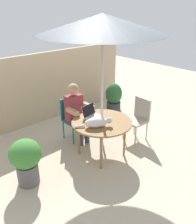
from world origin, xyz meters
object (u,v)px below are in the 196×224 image
(potted_plant_by_chair, at_px, (114,98))
(cat, at_px, (98,122))
(chair_occupied, at_px, (72,115))
(patio_umbrella, at_px, (102,24))
(patio_table, at_px, (102,124))
(potted_plant_near_fence, at_px, (26,159))
(chair_empty, at_px, (139,116))
(person_seated, at_px, (76,110))
(laptop, at_px, (91,113))

(potted_plant_by_chair, bearing_deg, cat, -143.89)
(chair_occupied, bearing_deg, patio_umbrella, -90.00)
(patio_umbrella, bearing_deg, patio_table, 0.00)
(chair_occupied, distance_m, potted_plant_near_fence, 1.56)
(chair_empty, height_order, person_seated, person_seated)
(patio_umbrella, xyz_separation_m, potted_plant_by_chair, (1.47, 1.11, -1.91))
(chair_occupied, distance_m, laptop, 0.67)
(patio_umbrella, height_order, potted_plant_by_chair, patio_umbrella)
(person_seated, bearing_deg, laptop, -91.75)
(patio_umbrella, xyz_separation_m, person_seated, (-0.00, 0.75, -1.66))
(chair_empty, bearing_deg, patio_umbrella, 176.62)
(patio_table, relative_size, patio_umbrella, 0.44)
(potted_plant_near_fence, xyz_separation_m, potted_plant_by_chair, (2.86, 0.89, -0.01))
(laptop, distance_m, potted_plant_by_chair, 1.72)
(chair_empty, xyz_separation_m, potted_plant_by_chair, (0.47, 1.17, -0.07))
(patio_table, height_order, cat, cat)
(chair_occupied, bearing_deg, potted_plant_by_chair, 7.95)
(chair_empty, height_order, cat, same)
(person_seated, relative_size, laptop, 3.66)
(chair_occupied, relative_size, potted_plant_near_fence, 1.13)
(patio_umbrella, relative_size, cat, 4.44)
(chair_occupied, relative_size, cat, 1.56)
(person_seated, height_order, laptop, person_seated)
(patio_umbrella, xyz_separation_m, laptop, (-0.01, 0.29, -1.58))
(potted_plant_near_fence, bearing_deg, patio_umbrella, -8.79)
(cat, bearing_deg, chair_empty, 1.99)
(cat, xyz_separation_m, potted_plant_by_chair, (1.66, 1.21, -0.35))
(chair_empty, xyz_separation_m, cat, (-1.19, -0.04, 0.28))
(cat, bearing_deg, patio_umbrella, 27.41)
(patio_umbrella, bearing_deg, potted_plant_near_fence, 171.21)
(chair_occupied, bearing_deg, cat, -100.89)
(person_seated, distance_m, laptop, 0.47)
(chair_occupied, distance_m, cat, 1.06)
(laptop, height_order, potted_plant_near_fence, laptop)
(person_seated, bearing_deg, potted_plant_by_chair, 13.86)
(potted_plant_near_fence, bearing_deg, patio_table, -8.79)
(patio_umbrella, xyz_separation_m, potted_plant_near_fence, (-1.40, 0.22, -1.90))
(chair_empty, xyz_separation_m, person_seated, (-1.00, 0.81, 0.17))
(laptop, bearing_deg, patio_table, -87.21)
(laptop, xyz_separation_m, cat, (-0.18, -0.39, 0.02))
(patio_umbrella, bearing_deg, potted_plant_by_chair, 37.14)
(patio_umbrella, distance_m, chair_occupied, 2.05)
(chair_occupied, xyz_separation_m, potted_plant_by_chair, (1.47, 0.20, -0.07))
(potted_plant_by_chair, bearing_deg, patio_table, -142.86)
(chair_empty, bearing_deg, person_seated, 141.03)
(potted_plant_near_fence, distance_m, potted_plant_by_chair, 3.00)
(chair_occupied, xyz_separation_m, cat, (-0.19, -1.01, 0.28))
(laptop, bearing_deg, potted_plant_by_chair, 29.03)
(patio_umbrella, bearing_deg, laptop, 92.79)
(potted_plant_by_chair, bearing_deg, chair_empty, -111.79)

